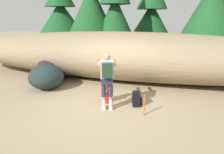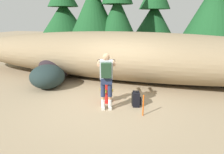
{
  "view_description": "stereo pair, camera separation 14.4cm",
  "coord_description": "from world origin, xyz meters",
  "px_view_note": "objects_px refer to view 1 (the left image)",
  "views": [
    {
      "loc": [
        1.73,
        -5.36,
        2.6
      ],
      "look_at": [
        0.05,
        0.61,
        0.75
      ],
      "focal_mm": 32.26,
      "sensor_mm": 36.0,
      "label": 1
    },
    {
      "loc": [
        1.86,
        -5.31,
        2.6
      ],
      "look_at": [
        0.05,
        0.61,
        0.75
      ],
      "focal_mm": 32.26,
      "sensor_mm": 36.0,
      "label": 2
    }
  ],
  "objects_px": {
    "utility_worker": "(107,75)",
    "survey_stake": "(144,105)",
    "boulder_mid": "(46,77)",
    "fire_hydrant": "(107,91)",
    "boulder_large": "(53,67)",
    "spare_backpack": "(137,99)"
  },
  "relations": [
    {
      "from": "spare_backpack",
      "to": "boulder_large",
      "type": "relative_size",
      "value": 0.33
    },
    {
      "from": "boulder_mid",
      "to": "utility_worker",
      "type": "bearing_deg",
      "value": -21.85
    },
    {
      "from": "survey_stake",
      "to": "fire_hydrant",
      "type": "bearing_deg",
      "value": 154.86
    },
    {
      "from": "fire_hydrant",
      "to": "boulder_mid",
      "type": "xyz_separation_m",
      "value": [
        -2.57,
        0.63,
        0.08
      ]
    },
    {
      "from": "spare_backpack",
      "to": "survey_stake",
      "type": "distance_m",
      "value": 0.65
    },
    {
      "from": "fire_hydrant",
      "to": "survey_stake",
      "type": "relative_size",
      "value": 1.32
    },
    {
      "from": "boulder_large",
      "to": "boulder_mid",
      "type": "height_order",
      "value": "boulder_large"
    },
    {
      "from": "spare_backpack",
      "to": "boulder_mid",
      "type": "relative_size",
      "value": 0.35
    },
    {
      "from": "fire_hydrant",
      "to": "spare_backpack",
      "type": "xyz_separation_m",
      "value": [
        0.95,
        -0.01,
        -0.15
      ]
    },
    {
      "from": "boulder_large",
      "to": "boulder_mid",
      "type": "bearing_deg",
      "value": -72.16
    },
    {
      "from": "boulder_large",
      "to": "utility_worker",
      "type": "bearing_deg",
      "value": -35.39
    },
    {
      "from": "spare_backpack",
      "to": "boulder_mid",
      "type": "bearing_deg",
      "value": 154.57
    },
    {
      "from": "fire_hydrant",
      "to": "boulder_large",
      "type": "xyz_separation_m",
      "value": [
        -2.92,
        1.72,
        0.18
      ]
    },
    {
      "from": "utility_worker",
      "to": "survey_stake",
      "type": "height_order",
      "value": "utility_worker"
    },
    {
      "from": "fire_hydrant",
      "to": "boulder_mid",
      "type": "distance_m",
      "value": 2.64
    },
    {
      "from": "fire_hydrant",
      "to": "boulder_large",
      "type": "bearing_deg",
      "value": 149.49
    },
    {
      "from": "utility_worker",
      "to": "fire_hydrant",
      "type": "bearing_deg",
      "value": 0.15
    },
    {
      "from": "fire_hydrant",
      "to": "spare_backpack",
      "type": "distance_m",
      "value": 0.96
    },
    {
      "from": "fire_hydrant",
      "to": "utility_worker",
      "type": "height_order",
      "value": "utility_worker"
    },
    {
      "from": "boulder_mid",
      "to": "survey_stake",
      "type": "height_order",
      "value": "boulder_mid"
    },
    {
      "from": "fire_hydrant",
      "to": "boulder_large",
      "type": "height_order",
      "value": "boulder_large"
    },
    {
      "from": "fire_hydrant",
      "to": "boulder_mid",
      "type": "height_order",
      "value": "boulder_mid"
    }
  ]
}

